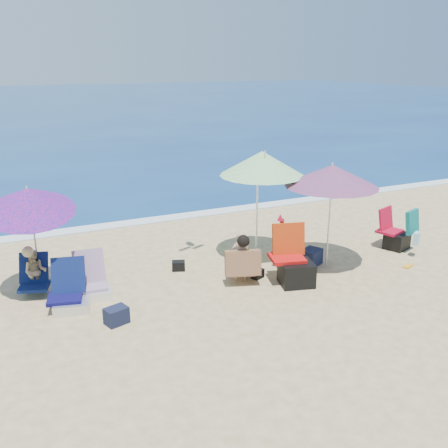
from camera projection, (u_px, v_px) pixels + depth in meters
name	position (u px, v px, depth m)	size (l,w,h in m)	color
ground	(262.00, 295.00, 9.22)	(120.00, 120.00, 0.00)	#D8BC84
sea	(32.00, 105.00, 48.05)	(120.00, 80.00, 0.12)	navy
foam	(170.00, 218.00, 13.61)	(120.00, 0.50, 0.04)	white
umbrella_turquoise	(332.00, 176.00, 10.03)	(2.19, 2.19, 2.14)	silver
umbrella_striped	(262.00, 163.00, 10.41)	(2.29, 2.29, 2.33)	white
umbrella_blue	(29.00, 200.00, 8.78)	(1.69, 1.75, 2.15)	silver
furled_umbrella	(281.00, 239.00, 10.12)	(0.18, 0.15, 1.19)	#B4340C
chair_navy	(70.00, 296.00, 8.67)	(0.78, 0.88, 0.81)	#0D0B42
chair_rainbow	(92.00, 285.00, 9.11)	(0.63, 0.77, 0.79)	#F27B55
camp_chair_left	(294.00, 267.00, 9.61)	(0.83, 0.90, 1.11)	red
camp_chair_right	(398.00, 234.00, 11.36)	(0.81, 1.07, 0.95)	#AC0C28
person_center	(242.00, 259.00, 9.61)	(0.76, 0.76, 0.99)	tan
person_left	(35.00, 272.00, 9.15)	(0.64, 0.74, 0.93)	tan
bag_navy_a	(116.00, 316.00, 8.18)	(0.42, 0.35, 0.28)	#161B31
bag_black_a	(179.00, 266.00, 10.27)	(0.31, 0.27, 0.19)	black
bag_navy_b	(311.00, 257.00, 10.53)	(0.54, 0.50, 0.33)	#171C34
bag_black_b	(258.00, 274.00, 9.90)	(0.28, 0.24, 0.18)	black
orange_item	(408.00, 266.00, 10.44)	(0.27, 0.18, 0.03)	#FAA11A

